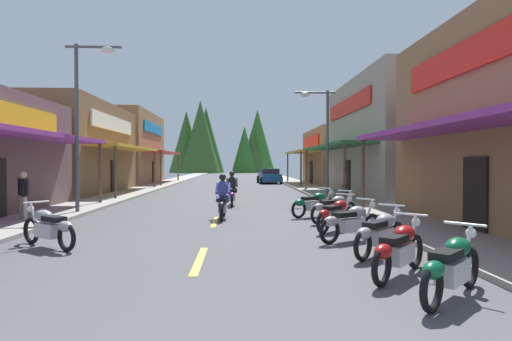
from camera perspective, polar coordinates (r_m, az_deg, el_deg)
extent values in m
cube|color=#4C4C4F|center=(34.28, -3.66, -2.28)|extent=(9.74, 96.60, 0.10)
cube|color=#9E9991|center=(34.94, -13.61, -2.07)|extent=(2.33, 96.60, 0.12)
cube|color=gray|center=(34.67, 6.37, -2.07)|extent=(2.33, 96.60, 0.12)
cube|color=#E0C64C|center=(8.54, -7.73, -12.06)|extent=(0.16, 2.40, 0.01)
cube|color=#E0C64C|center=(13.85, -5.62, -6.99)|extent=(0.16, 2.40, 0.01)
cube|color=#E0C64C|center=(20.39, -4.56, -4.40)|extent=(0.16, 2.40, 0.01)
cube|color=#E0C64C|center=(26.69, -4.03, -3.11)|extent=(0.16, 2.40, 0.01)
cube|color=#E0C64C|center=(32.04, -3.75, -2.41)|extent=(0.16, 2.40, 0.01)
cube|color=#E0C64C|center=(37.79, -3.54, -1.89)|extent=(0.16, 2.40, 0.01)
cube|color=#E0C64C|center=(43.15, -3.39, -1.52)|extent=(0.16, 2.40, 0.01)
cube|color=#E0C64C|center=(49.42, -3.26, -1.20)|extent=(0.16, 2.40, 0.01)
cube|color=#E0C64C|center=(56.19, -3.15, -0.92)|extent=(0.16, 2.40, 0.01)
cube|color=#E0C64C|center=(62.08, -3.07, -0.74)|extent=(0.16, 2.40, 0.01)
cube|color=#E0C64C|center=(68.33, -3.00, -0.57)|extent=(0.16, 2.40, 0.01)
cube|color=#E0C64C|center=(73.52, -2.96, -0.46)|extent=(0.16, 2.40, 0.01)
cube|color=#8C338C|center=(15.68, -29.30, 4.42)|extent=(1.80, 11.36, 0.16)
cylinder|color=brown|center=(20.46, -20.53, -0.51)|extent=(0.14, 0.14, 2.82)
cube|color=brown|center=(29.29, -26.17, 2.68)|extent=(7.67, 11.53, 5.65)
cube|color=gold|center=(27.73, -17.17, 2.98)|extent=(1.80, 10.38, 0.16)
cylinder|color=brown|center=(22.72, -18.66, -0.35)|extent=(0.14, 0.14, 2.82)
cylinder|color=brown|center=(32.42, -13.70, 0.08)|extent=(0.14, 0.14, 2.82)
cube|color=white|center=(28.05, -18.86, 6.05)|extent=(0.10, 8.07, 0.90)
cube|color=black|center=(27.96, -18.86, -0.83)|extent=(0.08, 1.10, 2.10)
cube|color=olive|center=(40.76, -18.26, 2.88)|extent=(6.36, 11.18, 6.56)
cube|color=#B72D28|center=(39.83, -12.60, 2.40)|extent=(1.80, 10.06, 0.16)
cylinder|color=brown|center=(34.94, -12.87, 0.15)|extent=(0.14, 0.14, 2.82)
cylinder|color=brown|center=(44.48, -10.60, 0.35)|extent=(0.14, 0.14, 2.82)
cube|color=#197FCC|center=(40.10, -13.80, 5.57)|extent=(0.10, 7.83, 0.90)
cube|color=black|center=(39.99, -13.80, -0.26)|extent=(0.08, 1.10, 2.10)
cube|color=#8C338C|center=(12.32, 24.37, 5.42)|extent=(1.80, 10.49, 0.16)
cylinder|color=brown|center=(16.73, 14.37, -0.80)|extent=(0.14, 0.14, 2.82)
cube|color=red|center=(13.03, 27.84, 14.20)|extent=(0.10, 8.16, 0.90)
cube|color=black|center=(12.72, 27.77, -3.09)|extent=(0.08, 1.10, 2.10)
cube|color=gray|center=(26.35, 20.67, 4.07)|extent=(7.72, 12.35, 6.72)
cube|color=#236033|center=(24.86, 10.49, 3.24)|extent=(1.80, 11.12, 0.16)
cylinder|color=brown|center=(19.47, 11.97, -0.54)|extent=(0.14, 0.14, 2.82)
cylinder|color=brown|center=(29.97, 6.89, 0.03)|extent=(0.14, 0.14, 2.82)
cube|color=red|center=(25.25, 12.38, 8.54)|extent=(0.10, 8.65, 0.90)
cube|color=black|center=(25.06, 12.39, -1.01)|extent=(0.08, 1.10, 2.10)
cube|color=olive|center=(38.08, 13.78, 1.78)|extent=(8.32, 10.19, 4.89)
cube|color=gold|center=(37.00, 6.23, 2.53)|extent=(1.80, 9.18, 0.16)
cylinder|color=brown|center=(32.55, 6.16, 0.11)|extent=(0.14, 0.14, 2.82)
cylinder|color=brown|center=(41.25, 4.35, 0.31)|extent=(0.14, 0.14, 2.82)
cube|color=red|center=(37.17, 7.51, 3.93)|extent=(0.10, 7.14, 0.90)
cube|color=black|center=(37.14, 7.53, -0.33)|extent=(0.08, 1.10, 2.10)
cylinder|color=#474C51|center=(17.02, -23.29, 5.16)|extent=(0.14, 0.14, 6.37)
cylinder|color=#474C51|center=(17.31, -21.34, 15.47)|extent=(2.07, 0.10, 0.10)
ellipsoid|color=silver|center=(17.12, -19.60, 15.29)|extent=(0.50, 0.30, 0.24)
cylinder|color=#474C51|center=(21.47, 9.73, 3.32)|extent=(0.14, 0.14, 5.60)
cylinder|color=#474C51|center=(21.62, 8.09, 10.51)|extent=(2.07, 0.10, 0.10)
ellipsoid|color=silver|center=(21.52, 6.68, 10.29)|extent=(0.50, 0.30, 0.24)
torus|color=black|center=(7.41, 27.19, -11.71)|extent=(0.53, 0.51, 0.64)
torus|color=black|center=(6.04, 22.90, -14.62)|extent=(0.53, 0.51, 0.64)
cube|color=silver|center=(6.70, 25.29, -12.36)|extent=(0.70, 0.69, 0.32)
ellipsoid|color=#0C5933|center=(6.82, 25.86, -9.38)|extent=(0.63, 0.62, 0.28)
cube|color=black|center=(6.41, 24.57, -10.40)|extent=(0.63, 0.62, 0.12)
ellipsoid|color=#0C5933|center=(6.02, 23.09, -12.40)|extent=(0.48, 0.48, 0.24)
cylinder|color=silver|center=(7.23, 26.91, -9.36)|extent=(0.31, 0.30, 0.71)
cylinder|color=silver|center=(7.06, 26.65, -6.57)|extent=(0.44, 0.46, 0.04)
sphere|color=white|center=(7.34, 27.30, -7.62)|extent=(0.16, 0.16, 0.16)
torus|color=black|center=(8.33, 20.92, -10.25)|extent=(0.50, 0.54, 0.64)
torus|color=black|center=(6.96, 16.80, -12.47)|extent=(0.50, 0.54, 0.64)
cube|color=silver|center=(7.62, 19.06, -10.68)|extent=(0.68, 0.71, 0.32)
ellipsoid|color=#A51414|center=(7.75, 19.60, -8.08)|extent=(0.61, 0.63, 0.28)
cube|color=black|center=(7.34, 18.37, -8.90)|extent=(0.61, 0.63, 0.12)
ellipsoid|color=#A51414|center=(6.96, 16.97, -10.54)|extent=(0.47, 0.49, 0.24)
cylinder|color=silver|center=(8.15, 20.64, -8.14)|extent=(0.29, 0.32, 0.71)
cylinder|color=silver|center=(7.99, 20.37, -5.64)|extent=(0.47, 0.43, 0.04)
sphere|color=white|center=(8.27, 21.01, -6.61)|extent=(0.16, 0.16, 0.16)
torus|color=black|center=(9.91, 18.64, -8.43)|extent=(0.53, 0.52, 0.64)
torus|color=black|center=(8.59, 14.40, -9.87)|extent=(0.53, 0.52, 0.64)
cube|color=silver|center=(9.23, 16.68, -8.62)|extent=(0.70, 0.69, 0.32)
ellipsoid|color=#99999E|center=(9.36, 17.24, -6.50)|extent=(0.62, 0.62, 0.28)
cube|color=black|center=(8.96, 15.97, -7.09)|extent=(0.62, 0.62, 0.12)
ellipsoid|color=#99999E|center=(8.59, 14.57, -8.31)|extent=(0.48, 0.48, 0.24)
cylinder|color=silver|center=(9.74, 18.33, -6.63)|extent=(0.31, 0.30, 0.71)
cylinder|color=silver|center=(9.59, 18.04, -4.52)|extent=(0.45, 0.46, 0.04)
sphere|color=white|center=(9.86, 18.73, -5.36)|extent=(0.16, 0.16, 0.16)
torus|color=black|center=(11.25, 15.53, -7.28)|extent=(0.60, 0.42, 0.64)
torus|color=black|center=(10.16, 10.02, -8.15)|extent=(0.60, 0.42, 0.64)
cube|color=silver|center=(10.68, 12.92, -7.28)|extent=(0.74, 0.61, 0.32)
ellipsoid|color=#99999E|center=(10.79, 13.65, -5.48)|extent=(0.64, 0.57, 0.28)
cube|color=black|center=(10.47, 11.99, -5.90)|extent=(0.66, 0.56, 0.12)
ellipsoid|color=#99999E|center=(10.16, 10.22, -6.84)|extent=(0.50, 0.44, 0.24)
cylinder|color=silver|center=(11.11, 15.11, -5.66)|extent=(0.35, 0.25, 0.71)
cylinder|color=silver|center=(10.98, 14.71, -3.80)|extent=(0.35, 0.53, 0.04)
sphere|color=white|center=(11.21, 15.65, -4.58)|extent=(0.16, 0.16, 0.16)
torus|color=black|center=(12.85, 12.59, -6.23)|extent=(0.50, 0.54, 0.64)
torus|color=black|center=(11.55, 9.17, -7.04)|extent=(0.50, 0.54, 0.64)
cube|color=silver|center=(12.18, 10.98, -6.24)|extent=(0.68, 0.71, 0.32)
ellipsoid|color=#A51414|center=(12.32, 11.43, -4.66)|extent=(0.61, 0.63, 0.28)
cube|color=black|center=(11.93, 10.40, -5.04)|extent=(0.61, 0.63, 0.12)
ellipsoid|color=#A51414|center=(11.56, 9.30, -5.88)|extent=(0.47, 0.49, 0.24)
cylinder|color=silver|center=(12.70, 12.33, -4.81)|extent=(0.29, 0.32, 0.71)
cylinder|color=silver|center=(12.56, 12.09, -3.18)|extent=(0.47, 0.43, 0.04)
sphere|color=white|center=(12.82, 12.67, -3.86)|extent=(0.16, 0.16, 0.16)
torus|color=black|center=(14.39, 12.70, -5.45)|extent=(0.58, 0.45, 0.64)
torus|color=black|center=(13.29, 8.49, -5.97)|extent=(0.58, 0.45, 0.64)
cube|color=silver|center=(13.82, 10.68, -5.37)|extent=(0.74, 0.63, 0.32)
ellipsoid|color=#99999E|center=(13.94, 11.24, -4.00)|extent=(0.64, 0.58, 0.28)
cube|color=black|center=(13.61, 9.97, -4.28)|extent=(0.65, 0.57, 0.12)
ellipsoid|color=#99999E|center=(13.30, 8.64, -4.97)|extent=(0.50, 0.45, 0.24)
cylinder|color=silver|center=(14.26, 12.36, -4.17)|extent=(0.34, 0.26, 0.71)
cylinder|color=silver|center=(14.14, 12.05, -2.71)|extent=(0.37, 0.52, 0.04)
sphere|color=white|center=(14.37, 12.78, -3.33)|extent=(0.16, 0.16, 0.16)
torus|color=black|center=(15.66, 10.13, -4.91)|extent=(0.60, 0.42, 0.64)
torus|color=black|center=(14.67, 5.86, -5.30)|extent=(0.60, 0.42, 0.64)
cube|color=silver|center=(15.15, 8.06, -4.80)|extent=(0.74, 0.60, 0.32)
ellipsoid|color=#0C5933|center=(15.25, 8.63, -3.56)|extent=(0.64, 0.56, 0.28)
cube|color=black|center=(14.96, 7.35, -3.80)|extent=(0.66, 0.55, 0.12)
ellipsoid|color=#0C5933|center=(14.68, 6.01, -4.40)|extent=(0.50, 0.43, 0.24)
cylinder|color=silver|center=(15.54, 9.78, -3.73)|extent=(0.35, 0.24, 0.71)
cylinder|color=silver|center=(15.43, 9.46, -2.39)|extent=(0.34, 0.53, 0.04)
sphere|color=white|center=(15.63, 10.21, -2.97)|extent=(0.16, 0.16, 0.16)
torus|color=black|center=(11.40, -28.36, -7.26)|extent=(0.57, 0.47, 0.64)
torus|color=black|center=(10.10, -24.48, -8.29)|extent=(0.57, 0.47, 0.64)
cube|color=silver|center=(10.73, -26.54, -7.32)|extent=(0.73, 0.65, 0.32)
ellipsoid|color=#99999E|center=(10.86, -27.07, -5.52)|extent=(0.64, 0.59, 0.28)
cube|color=black|center=(10.47, -25.90, -5.98)|extent=(0.65, 0.59, 0.12)
ellipsoid|color=#99999E|center=(10.10, -24.63, -6.96)|extent=(0.50, 0.46, 0.24)
cylinder|color=silver|center=(11.24, -28.08, -5.67)|extent=(0.33, 0.27, 0.71)
cylinder|color=silver|center=(11.10, -27.81, -3.84)|extent=(0.39, 0.50, 0.04)
sphere|color=white|center=(11.36, -28.45, -4.59)|extent=(0.16, 0.16, 0.16)
torus|color=black|center=(15.29, -4.38, -5.04)|extent=(0.11, 0.64, 0.64)
torus|color=black|center=(13.80, -4.75, -5.70)|extent=(0.11, 0.64, 0.64)
cube|color=silver|center=(14.53, -4.56, -5.04)|extent=(0.30, 0.71, 0.32)
ellipsoid|color=black|center=(14.70, -4.51, -3.72)|extent=(0.33, 0.57, 0.28)
cube|color=black|center=(14.26, -4.62, -4.03)|extent=(0.29, 0.61, 0.12)
ellipsoid|color=black|center=(13.82, -4.74, -4.73)|extent=(0.25, 0.45, 0.24)
cylinder|color=silver|center=(15.13, -4.41, -3.85)|extent=(0.07, 0.37, 0.71)
cylinder|color=silver|center=(14.98, -4.44, -2.48)|extent=(0.60, 0.05, 0.04)
sphere|color=white|center=(15.27, -4.38, -3.05)|extent=(0.16, 0.16, 0.16)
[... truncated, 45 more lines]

